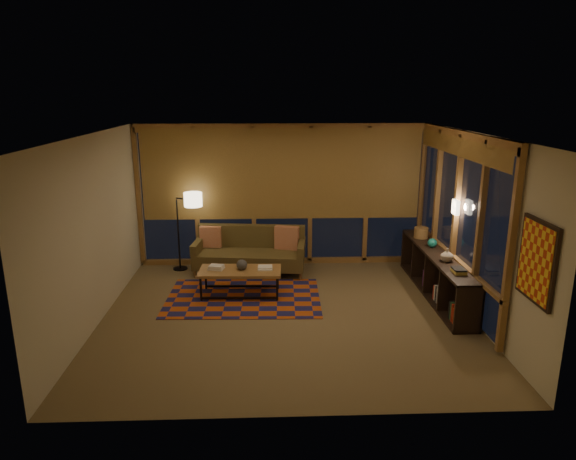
{
  "coord_description": "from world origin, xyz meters",
  "views": [
    {
      "loc": [
        -0.26,
        -7.14,
        3.29
      ],
      "look_at": [
        0.05,
        0.66,
        1.16
      ],
      "focal_mm": 32.0,
      "sensor_mm": 36.0,
      "label": 1
    }
  ],
  "objects_px": {
    "coffee_table": "(240,282)",
    "bookshelf": "(436,274)",
    "floor_lamp": "(178,231)",
    "sofa": "(250,251)"
  },
  "relations": [
    {
      "from": "coffee_table",
      "to": "bookshelf",
      "type": "relative_size",
      "value": 0.46
    },
    {
      "from": "floor_lamp",
      "to": "coffee_table",
      "type": "bearing_deg",
      "value": -26.04
    },
    {
      "from": "sofa",
      "to": "bookshelf",
      "type": "distance_m",
      "value": 3.33
    },
    {
      "from": "sofa",
      "to": "floor_lamp",
      "type": "bearing_deg",
      "value": 175.91
    },
    {
      "from": "coffee_table",
      "to": "bookshelf",
      "type": "bearing_deg",
      "value": 0.32
    },
    {
      "from": "sofa",
      "to": "bookshelf",
      "type": "bearing_deg",
      "value": -14.69
    },
    {
      "from": "bookshelf",
      "to": "sofa",
      "type": "bearing_deg",
      "value": 158.93
    },
    {
      "from": "floor_lamp",
      "to": "bookshelf",
      "type": "distance_m",
      "value": 4.68
    },
    {
      "from": "coffee_table",
      "to": "bookshelf",
      "type": "distance_m",
      "value": 3.23
    },
    {
      "from": "sofa",
      "to": "floor_lamp",
      "type": "relative_size",
      "value": 1.33
    }
  ]
}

